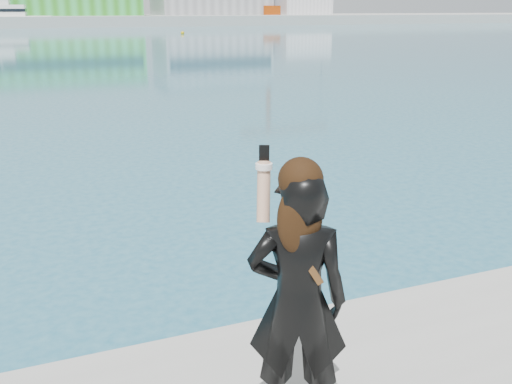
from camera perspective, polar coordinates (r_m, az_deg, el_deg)
far_quay at (r=133.18m, az=-22.10°, el=15.60°), size 320.00×40.00×2.00m
ancillary_shed at (r=143.97m, az=4.52°, el=18.47°), size 12.00×10.00×6.00m
motor_yacht at (r=118.10m, az=-23.98°, el=15.78°), size 16.27×6.00×7.42m
buoy_near at (r=83.16m, az=-7.35°, el=15.39°), size 0.50×0.50×0.50m
woman at (r=3.63m, az=4.17°, el=-10.20°), size 0.75×0.65×1.85m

